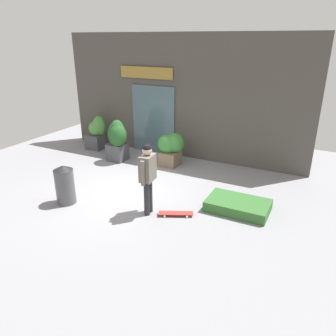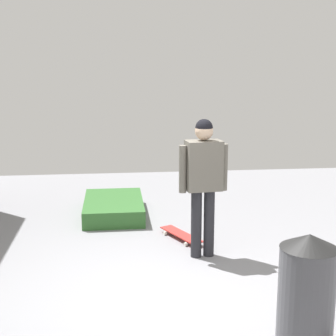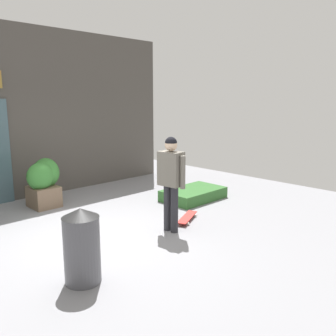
% 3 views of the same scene
% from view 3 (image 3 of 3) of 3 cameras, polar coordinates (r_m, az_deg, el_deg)
% --- Properties ---
extents(ground_plane, '(12.00, 12.00, 0.00)m').
position_cam_3_polar(ground_plane, '(6.29, -11.78, -10.71)').
color(ground_plane, gray).
extents(building_facade, '(8.49, 0.31, 3.96)m').
position_cam_3_polar(building_facade, '(8.80, -24.25, 7.84)').
color(building_facade, '#4C4742').
rests_on(building_facade, ground_plane).
extents(skateboarder, '(0.30, 0.59, 1.68)m').
position_cam_3_polar(skateboarder, '(6.10, 0.48, -1.05)').
color(skateboarder, '#28282D').
rests_on(skateboarder, ground_plane).
extents(skateboard, '(0.79, 0.51, 0.08)m').
position_cam_3_polar(skateboard, '(6.91, 3.10, -7.93)').
color(skateboard, red).
rests_on(skateboard, ground_plane).
extents(planter_box_mid, '(0.79, 0.71, 1.04)m').
position_cam_3_polar(planter_box_mid, '(8.12, -19.33, -1.76)').
color(planter_box_mid, brown).
rests_on(planter_box_mid, ground_plane).
extents(trash_bin, '(0.47, 0.47, 0.98)m').
position_cam_3_polar(trash_bin, '(4.69, -13.70, -12.02)').
color(trash_bin, '#4C4C51').
rests_on(trash_bin, ground_plane).
extents(hedge_ledge, '(1.43, 0.90, 0.25)m').
position_cam_3_polar(hedge_ledge, '(8.31, 4.10, -4.20)').
color(hedge_ledge, '#33662D').
rests_on(hedge_ledge, ground_plane).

